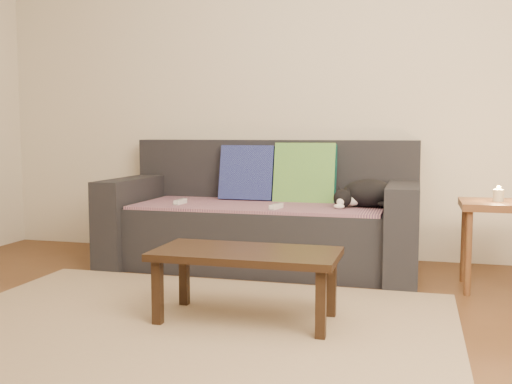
% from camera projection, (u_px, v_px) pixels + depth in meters
% --- Properties ---
extents(ground, '(4.50, 4.50, 0.00)m').
position_uv_depth(ground, '(176.00, 338.00, 2.69)').
color(ground, brown).
rests_on(ground, ground).
extents(back_wall, '(4.50, 0.04, 2.60)m').
position_uv_depth(back_wall, '(277.00, 82.00, 4.48)').
color(back_wall, beige).
rests_on(back_wall, ground).
extents(sofa, '(2.10, 0.94, 0.87)m').
position_uv_depth(sofa, '(263.00, 221.00, 4.17)').
color(sofa, '#232328').
rests_on(sofa, ground).
extents(throw_blanket, '(1.66, 0.74, 0.02)m').
position_uv_depth(throw_blanket, '(260.00, 205.00, 4.07)').
color(throw_blanket, '#482A50').
rests_on(throw_blanket, sofa).
extents(cushion_navy, '(0.39, 0.18, 0.41)m').
position_uv_depth(cushion_navy, '(247.00, 173.00, 4.34)').
color(cushion_navy, '#141456').
rests_on(cushion_navy, throw_blanket).
extents(cushion_green, '(0.43, 0.19, 0.45)m').
position_uv_depth(cushion_green, '(305.00, 174.00, 4.23)').
color(cushion_green, '#0D5954').
rests_on(cushion_green, throw_blanket).
extents(cat, '(0.42, 0.31, 0.18)m').
position_uv_depth(cat, '(367.00, 194.00, 3.89)').
color(cat, black).
rests_on(cat, throw_blanket).
extents(wii_remote_a, '(0.04, 0.15, 0.03)m').
position_uv_depth(wii_remote_a, '(180.00, 202.00, 4.07)').
color(wii_remote_a, white).
rests_on(wii_remote_a, throw_blanket).
extents(wii_remote_b, '(0.06, 0.15, 0.03)m').
position_uv_depth(wii_remote_b, '(276.00, 206.00, 3.81)').
color(wii_remote_b, white).
rests_on(wii_remote_b, throw_blanket).
extents(side_table, '(0.42, 0.42, 0.52)m').
position_uv_depth(side_table, '(498.00, 217.00, 3.48)').
color(side_table, brown).
rests_on(side_table, ground).
extents(candle, '(0.06, 0.06, 0.09)m').
position_uv_depth(candle, '(498.00, 195.00, 3.47)').
color(candle, beige).
rests_on(candle, side_table).
extents(rug, '(2.50, 1.80, 0.01)m').
position_uv_depth(rug, '(188.00, 327.00, 2.83)').
color(rug, '#9D896B').
rests_on(rug, ground).
extents(coffee_table, '(0.89, 0.44, 0.36)m').
position_uv_depth(coffee_table, '(246.00, 259.00, 2.89)').
color(coffee_table, black).
rests_on(coffee_table, rug).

